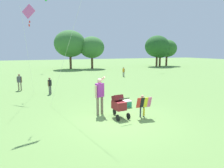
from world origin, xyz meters
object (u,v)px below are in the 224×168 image
Objects in this scene: person_couple_left at (50,84)px; child_with_butterfly_kite at (143,104)px; person_adult_flyer at (100,93)px; person_red_shirt at (124,71)px; cooler_box at (127,104)px; person_sitting_far at (19,81)px; stroller at (119,104)px; kite_orange_delta at (29,14)px.

child_with_butterfly_kite is at bearing -63.40° from person_couple_left.
person_adult_flyer reaches higher than person_red_shirt.
cooler_box is (-5.28, -11.11, -0.46)m from person_red_shirt.
person_sitting_far is (-5.23, 8.71, 0.11)m from child_with_butterfly_kite.
person_red_shirt reaches higher than cooler_box.
person_red_shirt is 10.65m from person_couple_left.
person_couple_left is (1.94, -2.14, -0.06)m from person_sitting_far.
stroller is 8.58m from kite_orange_delta.
stroller reaches higher than child_with_butterfly_kite.
person_red_shirt is at bearing 62.94° from stroller.
person_sitting_far is 2.72× the size of cooler_box.
person_red_shirt is at bearing 67.29° from child_with_butterfly_kite.
person_couple_left is (-1.68, 5.45, -0.36)m from person_adult_flyer.
child_with_butterfly_kite is 0.17× the size of kite_orange_delta.
person_adult_flyer reaches higher than stroller.
person_adult_flyer is at bearing -64.50° from person_sitting_far.
person_sitting_far is at bearing 132.20° from person_couple_left.
person_adult_flyer is at bearing 145.24° from child_with_butterfly_kite.
stroller is 1.02× the size of person_red_shirt.
person_couple_left is (-8.64, -6.22, 0.03)m from person_red_shirt.
kite_orange_delta is 4.98m from person_sitting_far.
child_with_butterfly_kite is at bearing -92.30° from cooler_box.
kite_orange_delta is at bearing 115.51° from person_adult_flyer.
stroller reaches higher than cooler_box.
person_sitting_far reaches higher than child_with_butterfly_kite.
person_red_shirt reaches higher than stroller.
person_couple_left is (-3.29, 6.57, 0.05)m from child_with_butterfly_kite.
person_adult_flyer is 3.94× the size of cooler_box.
person_couple_left is at bearing -12.22° from kite_orange_delta.
person_red_shirt is at bearing 59.19° from person_adult_flyer.
cooler_box is at bearing 18.55° from person_adult_flyer.
person_adult_flyer is at bearing -64.49° from kite_orange_delta.
kite_orange_delta reaches higher than stroller.
kite_orange_delta is (-4.32, 6.79, 4.62)m from child_with_butterfly_kite.
stroller is at bearing -69.64° from person_couple_left.
stroller is 0.19× the size of kite_orange_delta.
person_red_shirt reaches higher than child_with_butterfly_kite.
stroller is at bearing -128.99° from cooler_box.
kite_orange_delta reaches higher than person_couple_left.
kite_orange_delta is at bearing 122.44° from child_with_butterfly_kite.
kite_orange_delta is 4.68m from person_couple_left.
kite_orange_delta is at bearing -64.51° from person_sitting_far.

